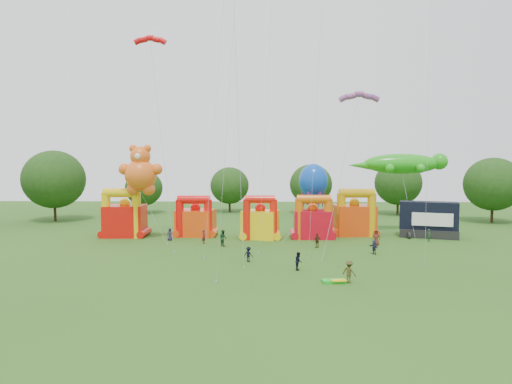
{
  "coord_description": "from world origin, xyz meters",
  "views": [
    {
      "loc": [
        -0.68,
        -33.95,
        10.38
      ],
      "look_at": [
        -1.94,
        18.0,
        6.74
      ],
      "focal_mm": 32.0,
      "sensor_mm": 36.0,
      "label": 1
    }
  ],
  "objects_px": {
    "bouncy_castle_2": "(260,222)",
    "stage_trailer": "(429,220)",
    "spectator_0": "(170,234)",
    "spectator_4": "(317,241)",
    "teddy_bear_kite": "(147,194)",
    "octopus_kite": "(304,207)",
    "bouncy_castle_0": "(124,218)",
    "gecko_kite": "(403,169)"
  },
  "relations": [
    {
      "from": "octopus_kite",
      "to": "spectator_4",
      "type": "relative_size",
      "value": 6.18
    },
    {
      "from": "bouncy_castle_2",
      "to": "gecko_kite",
      "type": "xyz_separation_m",
      "value": [
        20.29,
        5.92,
        6.85
      ]
    },
    {
      "from": "stage_trailer",
      "to": "octopus_kite",
      "type": "bearing_deg",
      "value": 175.22
    },
    {
      "from": "gecko_kite",
      "to": "bouncy_castle_2",
      "type": "bearing_deg",
      "value": -163.74
    },
    {
      "from": "teddy_bear_kite",
      "to": "octopus_kite",
      "type": "distance_m",
      "value": 21.29
    },
    {
      "from": "bouncy_castle_2",
      "to": "spectator_4",
      "type": "relative_size",
      "value": 3.44
    },
    {
      "from": "bouncy_castle_0",
      "to": "octopus_kite",
      "type": "distance_m",
      "value": 24.65
    },
    {
      "from": "gecko_kite",
      "to": "octopus_kite",
      "type": "xyz_separation_m",
      "value": [
        -14.23,
        -2.87,
        -5.2
      ]
    },
    {
      "from": "bouncy_castle_2",
      "to": "stage_trailer",
      "type": "distance_m",
      "value": 22.71
    },
    {
      "from": "bouncy_castle_0",
      "to": "gecko_kite",
      "type": "bearing_deg",
      "value": 6.85
    },
    {
      "from": "teddy_bear_kite",
      "to": "spectator_4",
      "type": "bearing_deg",
      "value": -11.54
    },
    {
      "from": "stage_trailer",
      "to": "gecko_kite",
      "type": "bearing_deg",
      "value": 119.08
    },
    {
      "from": "teddy_bear_kite",
      "to": "bouncy_castle_2",
      "type": "bearing_deg",
      "value": 7.04
    },
    {
      "from": "teddy_bear_kite",
      "to": "gecko_kite",
      "type": "distance_m",
      "value": 35.81
    },
    {
      "from": "bouncy_castle_0",
      "to": "octopus_kite",
      "type": "relative_size",
      "value": 0.64
    },
    {
      "from": "stage_trailer",
      "to": "bouncy_castle_0",
      "type": "bearing_deg",
      "value": -179.44
    },
    {
      "from": "teddy_bear_kite",
      "to": "spectator_0",
      "type": "distance_m",
      "value": 6.03
    },
    {
      "from": "octopus_kite",
      "to": "spectator_0",
      "type": "xyz_separation_m",
      "value": [
        -17.71,
        -4.81,
        -3.08
      ]
    },
    {
      "from": "spectator_0",
      "to": "spectator_4",
      "type": "bearing_deg",
      "value": -30.3
    },
    {
      "from": "bouncy_castle_0",
      "to": "octopus_kite",
      "type": "xyz_separation_m",
      "value": [
        24.55,
        1.79,
        1.36
      ]
    },
    {
      "from": "bouncy_castle_2",
      "to": "spectator_4",
      "type": "height_order",
      "value": "bouncy_castle_2"
    },
    {
      "from": "bouncy_castle_0",
      "to": "spectator_0",
      "type": "bearing_deg",
      "value": -23.87
    },
    {
      "from": "teddy_bear_kite",
      "to": "gecko_kite",
      "type": "bearing_deg",
      "value": 12.49
    },
    {
      "from": "stage_trailer",
      "to": "octopus_kite",
      "type": "height_order",
      "value": "octopus_kite"
    },
    {
      "from": "gecko_kite",
      "to": "bouncy_castle_0",
      "type": "bearing_deg",
      "value": -173.15
    },
    {
      "from": "bouncy_castle_0",
      "to": "octopus_kite",
      "type": "bearing_deg",
      "value": 4.17
    },
    {
      "from": "bouncy_castle_0",
      "to": "spectator_4",
      "type": "bearing_deg",
      "value": -16.34
    },
    {
      "from": "stage_trailer",
      "to": "spectator_4",
      "type": "distance_m",
      "value": 17.69
    },
    {
      "from": "gecko_kite",
      "to": "spectator_4",
      "type": "height_order",
      "value": "gecko_kite"
    },
    {
      "from": "stage_trailer",
      "to": "octopus_kite",
      "type": "distance_m",
      "value": 16.72
    },
    {
      "from": "spectator_0",
      "to": "bouncy_castle_2",
      "type": "bearing_deg",
      "value": -8.31
    },
    {
      "from": "octopus_kite",
      "to": "spectator_0",
      "type": "distance_m",
      "value": 18.61
    },
    {
      "from": "gecko_kite",
      "to": "stage_trailer",
      "type": "bearing_deg",
      "value": -60.92
    },
    {
      "from": "bouncy_castle_2",
      "to": "teddy_bear_kite",
      "type": "bearing_deg",
      "value": -172.96
    },
    {
      "from": "bouncy_castle_2",
      "to": "octopus_kite",
      "type": "distance_m",
      "value": 6.98
    },
    {
      "from": "stage_trailer",
      "to": "teddy_bear_kite",
      "type": "xyz_separation_m",
      "value": [
        -37.2,
        -3.46,
        3.77
      ]
    },
    {
      "from": "bouncy_castle_0",
      "to": "spectator_0",
      "type": "relative_size",
      "value": 4.13
    },
    {
      "from": "stage_trailer",
      "to": "teddy_bear_kite",
      "type": "height_order",
      "value": "teddy_bear_kite"
    },
    {
      "from": "bouncy_castle_0",
      "to": "teddy_bear_kite",
      "type": "bearing_deg",
      "value": -37.87
    },
    {
      "from": "teddy_bear_kite",
      "to": "octopus_kite",
      "type": "xyz_separation_m",
      "value": [
        20.61,
        4.85,
        -2.21
      ]
    },
    {
      "from": "gecko_kite",
      "to": "spectator_4",
      "type": "bearing_deg",
      "value": -138.01
    },
    {
      "from": "stage_trailer",
      "to": "spectator_0",
      "type": "distance_m",
      "value": 34.51
    }
  ]
}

